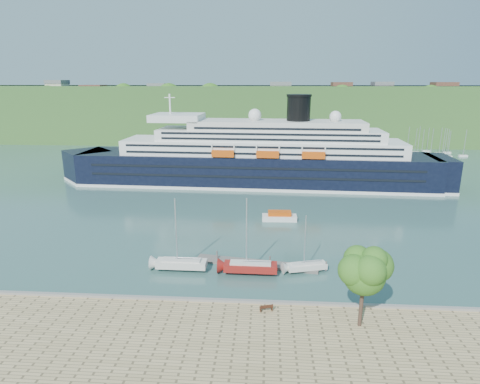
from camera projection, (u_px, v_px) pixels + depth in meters
The scene contains 11 objects.
ground at pixel (227, 308), 48.16m from camera, with size 400.00×400.00×0.00m, color #2E524E.
far_hillside at pixel (258, 113), 184.28m from camera, with size 400.00×50.00×24.00m, color #2D5723.
quay_coping at pixel (226, 300), 47.66m from camera, with size 220.00×0.50×0.30m, color slate.
cruise_ship at pixel (255, 140), 102.47m from camera, with size 103.31×15.04×23.20m, color black, non-canonical shape.
park_bench at pixel (266, 307), 45.65m from camera, with size 1.57×0.64×1.01m, color #462314, non-canonical shape.
promenade_tree at pixel (363, 284), 41.78m from camera, with size 5.98×5.98×9.91m, color #2E5A17, non-canonical shape.
floating_pontoon at pixel (256, 264), 59.40m from camera, with size 18.19×2.22×0.40m, color #68625D, non-canonical shape.
sailboat_white_near at pixel (180, 237), 56.33m from camera, with size 7.97×2.22×10.30m, color silver, non-canonical shape.
sailboat_red at pixel (251, 239), 55.23m from camera, with size 8.26×2.29×10.67m, color maroon, non-canonical shape.
sailboat_white_far at pixel (308, 245), 56.30m from camera, with size 6.29×1.75×8.12m, color silver, non-canonical shape.
tender_launch at pixel (279, 216), 78.09m from camera, with size 6.77×2.32×1.87m, color #CA480B, non-canonical shape.
Camera 1 is at (4.48, -42.42, 26.42)m, focal length 30.00 mm.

